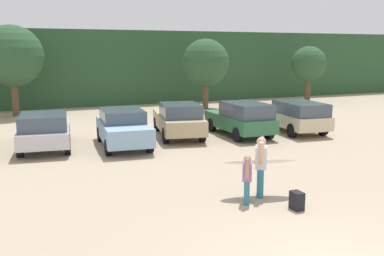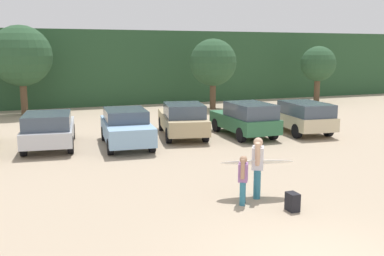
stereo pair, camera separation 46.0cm
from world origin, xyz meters
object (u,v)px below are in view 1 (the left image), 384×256
(parked_car_forest_green, at_px, (242,118))
(surfboard_white, at_px, (260,162))
(parked_car_silver, at_px, (45,130))
(parked_car_champagne, at_px, (295,115))
(person_adult, at_px, (261,163))
(person_child, at_px, (247,176))
(parked_car_tan, at_px, (179,119))
(parked_car_sky_blue, at_px, (123,127))
(backpack_dropped, at_px, (297,201))

(parked_car_forest_green, height_order, surfboard_white, parked_car_forest_green)
(parked_car_silver, distance_m, surfboard_white, 9.45)
(parked_car_forest_green, distance_m, surfboard_white, 8.23)
(parked_car_champagne, relative_size, person_adult, 2.80)
(parked_car_silver, bearing_deg, person_child, -146.58)
(parked_car_silver, relative_size, person_child, 3.55)
(parked_car_champagne, bearing_deg, parked_car_silver, 91.67)
(person_child, bearing_deg, parked_car_silver, -31.82)
(person_adult, distance_m, surfboard_white, 0.05)
(parked_car_forest_green, height_order, person_adult, person_adult)
(parked_car_tan, distance_m, parked_car_champagne, 5.61)
(parked_car_sky_blue, height_order, parked_car_champagne, parked_car_champagne)
(parked_car_tan, distance_m, person_adult, 8.46)
(parked_car_sky_blue, relative_size, person_child, 3.38)
(parked_car_sky_blue, height_order, parked_car_forest_green, parked_car_forest_green)
(parked_car_sky_blue, height_order, backpack_dropped, parked_car_sky_blue)
(parked_car_forest_green, xyz_separation_m, backpack_dropped, (-3.29, -8.64, -0.60))
(parked_car_sky_blue, bearing_deg, surfboard_white, -160.66)
(parked_car_silver, height_order, parked_car_forest_green, parked_car_forest_green)
(parked_car_forest_green, relative_size, person_child, 3.16)
(parked_car_forest_green, height_order, person_child, parked_car_forest_green)
(parked_car_tan, relative_size, parked_car_forest_green, 1.19)
(parked_car_tan, xyz_separation_m, person_child, (-1.52, -8.76, -0.09))
(parked_car_silver, relative_size, parked_car_sky_blue, 1.05)
(surfboard_white, xyz_separation_m, backpack_dropped, (0.30, -1.24, -0.72))
(parked_car_sky_blue, height_order, person_adult, person_adult)
(parked_car_sky_blue, height_order, surfboard_white, parked_car_sky_blue)
(parked_car_champagne, distance_m, backpack_dropped, 10.53)
(parked_car_silver, xyz_separation_m, person_child, (4.22, -8.50, -0.07))
(parked_car_sky_blue, relative_size, parked_car_tan, 0.90)
(parked_car_sky_blue, bearing_deg, parked_car_tan, -65.42)
(parked_car_tan, xyz_separation_m, person_adult, (-0.91, -8.41, 0.11))
(parked_car_tan, bearing_deg, parked_car_forest_green, -98.87)
(person_child, bearing_deg, parked_car_tan, -68.09)
(surfboard_white, bearing_deg, parked_car_sky_blue, -59.61)
(parked_car_champagne, xyz_separation_m, person_adult, (-6.42, -7.35, 0.11))
(person_adult, xyz_separation_m, backpack_dropped, (0.31, -1.20, -0.69))
(parked_car_silver, xyz_separation_m, surfboard_white, (4.84, -8.12, 0.17))
(parked_car_sky_blue, xyz_separation_m, parked_car_champagne, (8.30, -0.08, 0.01))
(person_child, relative_size, surfboard_white, 0.62)
(person_child, xyz_separation_m, backpack_dropped, (0.91, -0.86, -0.49))
(parked_car_champagne, distance_m, person_adult, 9.76)
(parked_car_silver, relative_size, person_adult, 2.76)
(parked_car_forest_green, xyz_separation_m, person_adult, (-3.59, -7.44, 0.09))
(person_adult, relative_size, surfboard_white, 0.79)
(parked_car_tan, height_order, surfboard_white, parked_car_tan)
(parked_car_sky_blue, xyz_separation_m, person_adult, (1.88, -7.43, 0.13))
(person_adult, bearing_deg, parked_car_silver, -27.60)
(parked_car_silver, relative_size, parked_car_forest_green, 1.12)
(parked_car_sky_blue, xyz_separation_m, backpack_dropped, (2.18, -8.63, -0.56))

